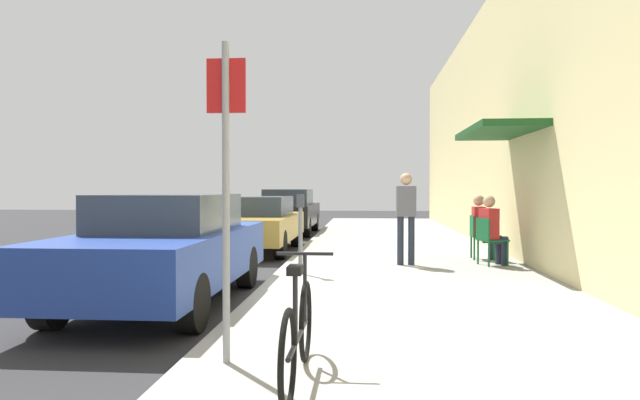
# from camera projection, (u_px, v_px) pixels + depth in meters

# --- Properties ---
(ground_plane) EXTENTS (60.00, 60.00, 0.00)m
(ground_plane) POSITION_uv_depth(u_px,v_px,m) (266.00, 288.00, 8.68)
(ground_plane) COLOR #2D2D30
(sidewalk_slab) EXTENTS (4.50, 32.00, 0.12)m
(sidewalk_slab) POSITION_uv_depth(u_px,v_px,m) (404.00, 267.00, 10.49)
(sidewalk_slab) COLOR #9E9B93
(sidewalk_slab) RESTS_ON ground_plane
(building_facade) EXTENTS (1.40, 32.00, 6.21)m
(building_facade) POSITION_uv_depth(u_px,v_px,m) (537.00, 103.00, 10.23)
(building_facade) COLOR beige
(building_facade) RESTS_ON ground_plane
(parked_car_0) EXTENTS (1.80, 4.40, 1.46)m
(parked_car_0) POSITION_uv_depth(u_px,v_px,m) (166.00, 248.00, 7.42)
(parked_car_0) COLOR navy
(parked_car_0) RESTS_ON ground_plane
(parked_car_1) EXTENTS (1.80, 4.40, 1.34)m
(parked_car_1) POSITION_uv_depth(u_px,v_px,m) (257.00, 223.00, 13.58)
(parked_car_1) COLOR #A58433
(parked_car_1) RESTS_ON ground_plane
(parked_car_2) EXTENTS (1.80, 4.40, 1.50)m
(parked_car_2) POSITION_uv_depth(u_px,v_px,m) (288.00, 211.00, 19.05)
(parked_car_2) COLOR black
(parked_car_2) RESTS_ON ground_plane
(parking_meter) EXTENTS (0.12, 0.10, 1.32)m
(parking_meter) POSITION_uv_depth(u_px,v_px,m) (300.00, 228.00, 9.31)
(parking_meter) COLOR slate
(parking_meter) RESTS_ON sidewalk_slab
(street_sign) EXTENTS (0.32, 0.06, 2.60)m
(street_sign) POSITION_uv_depth(u_px,v_px,m) (226.00, 176.00, 4.54)
(street_sign) COLOR gray
(street_sign) RESTS_ON sidewalk_slab
(bicycle_0) EXTENTS (0.46, 1.71, 0.90)m
(bicycle_0) POSITION_uv_depth(u_px,v_px,m) (298.00, 334.00, 4.08)
(bicycle_0) COLOR black
(bicycle_0) RESTS_ON sidewalk_slab
(cafe_chair_0) EXTENTS (0.56, 0.56, 0.87)m
(cafe_chair_0) POSITION_uv_depth(u_px,v_px,m) (489.00, 238.00, 10.32)
(cafe_chair_0) COLOR #14592D
(cafe_chair_0) RESTS_ON sidewalk_slab
(seated_patron_0) EXTENTS (0.51, 0.47, 1.29)m
(seated_patron_0) POSITION_uv_depth(u_px,v_px,m) (492.00, 228.00, 10.33)
(seated_patron_0) COLOR #232838
(seated_patron_0) RESTS_ON sidewalk_slab
(cafe_chair_1) EXTENTS (0.45, 0.45, 0.87)m
(cafe_chair_1) POSITION_uv_depth(u_px,v_px,m) (478.00, 234.00, 11.25)
(cafe_chair_1) COLOR #14592D
(cafe_chair_1) RESTS_ON sidewalk_slab
(seated_patron_1) EXTENTS (0.43, 0.37, 1.29)m
(seated_patron_1) POSITION_uv_depth(u_px,v_px,m) (482.00, 224.00, 11.24)
(seated_patron_1) COLOR #232838
(seated_patron_1) RESTS_ON sidewalk_slab
(pedestrian_standing) EXTENTS (0.36, 0.22, 1.70)m
(pedestrian_standing) POSITION_uv_depth(u_px,v_px,m) (406.00, 211.00, 10.36)
(pedestrian_standing) COLOR #232838
(pedestrian_standing) RESTS_ON sidewalk_slab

